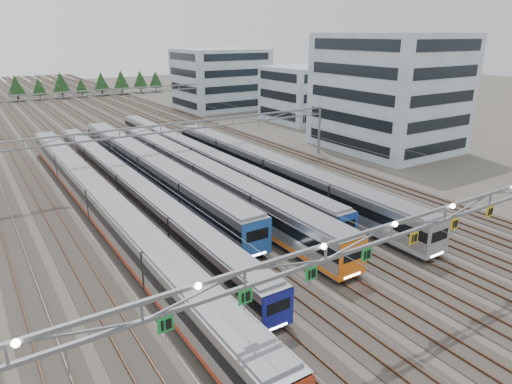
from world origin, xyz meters
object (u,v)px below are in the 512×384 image
train_e (200,157)px  depot_bldg_mid (302,94)px  train_f (272,170)px  gantry_near (392,235)px  train_b (128,186)px  train_d (205,177)px  gantry_far (82,98)px  depot_bldg_north (221,79)px  train_c (150,168)px  depot_bldg_south (388,92)px  gantry_mid (161,135)px  train_a (101,203)px

train_e → depot_bldg_mid: (37.96, 23.43, 4.24)m
train_f → gantry_near: 32.27m
train_b → train_d: train_d is taller
gantry_far → depot_bldg_north: 39.18m
train_c → train_d: 8.68m
train_f → depot_bldg_north: depot_bldg_north is taller
gantry_near → depot_bldg_south: bearing=42.3°
train_d → depot_bldg_mid: depot_bldg_mid is taller
gantry_near → depot_bldg_north: 100.89m
train_e → depot_bldg_mid: size_ratio=3.98×
train_b → gantry_mid: 9.71m
train_b → gantry_mid: (6.75, 5.36, 4.47)m
train_d → gantry_far: 53.41m
train_f → gantry_mid: gantry_mid is taller
depot_bldg_south → train_a: bearing=-172.4°
train_e → depot_bldg_north: size_ratio=2.90×
train_e → gantry_near: gantry_near is taller
train_f → gantry_mid: size_ratio=0.92×
gantry_near → gantry_far: size_ratio=1.00×
gantry_near → depot_bldg_south: depot_bldg_south is taller
train_b → gantry_near: 35.77m
train_b → gantry_near: (6.70, -34.76, 5.17)m
depot_bldg_mid → train_d: bearing=-141.3°
depot_bldg_mid → depot_bldg_north: size_ratio=0.73×
train_e → train_c: bearing=-160.4°
train_a → gantry_near: (11.20, -30.06, 4.97)m
gantry_mid → gantry_far: size_ratio=1.00×
train_f → depot_bldg_mid: (33.46, 36.15, 3.94)m
gantry_near → train_b: bearing=100.9°
depot_bldg_south → depot_bldg_north: 56.39m
train_c → depot_bldg_mid: bearing=29.6°
train_c → depot_bldg_mid: (46.96, 26.64, 3.88)m
train_e → depot_bldg_north: (31.53, 50.78, 5.88)m
train_c → train_b: bearing=-134.5°
train_d → depot_bldg_south: bearing=7.6°
train_b → depot_bldg_mid: (51.46, 31.22, 4.24)m
train_c → train_d: (4.50, -7.42, -0.04)m
gantry_far → gantry_near: bearing=-90.0°
gantry_near → depot_bldg_south: (40.61, 37.01, 2.69)m
gantry_far → depot_bldg_north: bearing=12.1°
train_d → gantry_mid: gantry_mid is taller
train_e → train_b: bearing=-150.0°
train_b → gantry_far: (6.75, 50.36, 4.47)m
train_d → gantry_far: bearing=92.4°
train_e → depot_bldg_north: bearing=58.2°
depot_bldg_mid → gantry_near: bearing=-124.2°
gantry_mid → train_a: bearing=-138.2°
gantry_near → depot_bldg_mid: 79.73m
train_e → depot_bldg_north: depot_bldg_north is taller
depot_bldg_north → train_a: bearing=-128.1°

